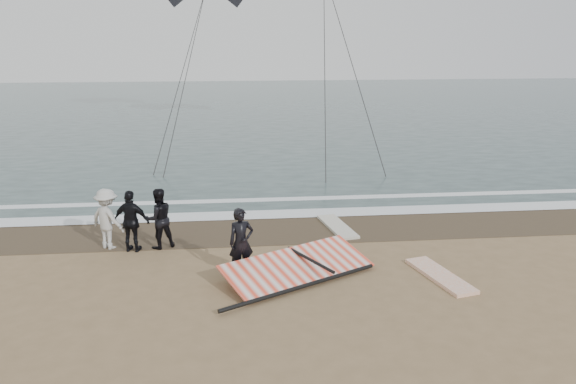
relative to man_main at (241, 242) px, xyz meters
name	(u,v)px	position (x,y,z in m)	size (l,w,h in m)	color
ground	(287,295)	(1.01, -1.24, -0.86)	(120.00, 120.00, 0.00)	#8C704C
sea	(246,109)	(1.01, 31.76, -0.84)	(120.00, 54.00, 0.02)	#233838
wet_sand	(273,229)	(1.01, 3.26, -0.85)	(120.00, 2.80, 0.01)	#4C3D2B
foam_near	(270,214)	(1.01, 4.66, -0.83)	(120.00, 0.90, 0.01)	white
foam_far	(266,200)	(1.01, 6.36, -0.83)	(120.00, 0.45, 0.01)	white
man_main	(241,242)	(0.00, 0.00, 0.00)	(0.62, 0.41, 1.71)	black
board_white	(440,276)	(4.85, -0.67, -0.81)	(0.62, 2.23, 0.09)	white
board_cream	(337,227)	(3.00, 3.15, -0.81)	(0.58, 2.18, 0.09)	beige
trio_cluster	(130,219)	(-3.00, 2.05, 0.00)	(2.55, 1.22, 1.73)	black
sail_rig	(295,268)	(1.30, -0.16, -0.66)	(3.98, 3.38, 0.50)	black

